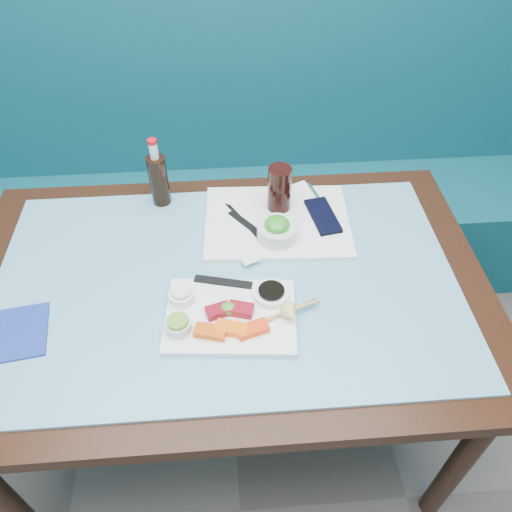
{
  "coord_description": "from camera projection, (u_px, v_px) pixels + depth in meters",
  "views": [
    {
      "loc": [
        0.01,
        0.57,
        1.75
      ],
      "look_at": [
        0.08,
        1.49,
        0.8
      ],
      "focal_mm": 35.0,
      "sensor_mm": 36.0,
      "label": 1
    }
  ],
  "objects": [
    {
      "name": "black_chopstick_a",
      "position": [
        244.0,
        223.0,
        1.45
      ],
      "size": [
        0.1,
        0.18,
        0.01
      ],
      "primitive_type": "cylinder",
      "rotation": [
        1.57,
        0.0,
        0.49
      ],
      "color": "black",
      "rests_on": "serving_tray"
    },
    {
      "name": "cola_bottle_neck",
      "position": [
        154.0,
        151.0,
        1.41
      ],
      "size": [
        0.03,
        0.03,
        0.05
      ],
      "primitive_type": "cylinder",
      "rotation": [
        0.0,
        0.0,
        -0.32
      ],
      "color": "silver",
      "rests_on": "cola_bottle_body"
    },
    {
      "name": "soy_fill",
      "position": [
        271.0,
        291.0,
        1.25
      ],
      "size": [
        0.09,
        0.09,
        0.01
      ],
      "primitive_type": "cylinder",
      "rotation": [
        0.0,
        0.0,
        0.37
      ],
      "color": "black",
      "rests_on": "soy_dish"
    },
    {
      "name": "wooden_chopstick_b",
      "position": [
        280.0,
        315.0,
        1.22
      ],
      "size": [
        0.19,
        0.1,
        0.01
      ],
      "primitive_type": "cylinder",
      "rotation": [
        1.57,
        0.0,
        -1.12
      ],
      "color": "#A6774E",
      "rests_on": "sashimi_plate"
    },
    {
      "name": "fork",
      "position": [
        315.0,
        194.0,
        1.54
      ],
      "size": [
        0.04,
        0.1,
        0.01
      ],
      "primitive_type": "cylinder",
      "rotation": [
        1.57,
        0.0,
        0.27
      ],
      "color": "white",
      "rests_on": "serving_tray"
    },
    {
      "name": "seaweed_garnish",
      "position": [
        228.0,
        308.0,
        1.22
      ],
      "size": [
        0.05,
        0.04,
        0.02
      ],
      "primitive_type": "ellipsoid",
      "rotation": [
        0.0,
        0.0,
        -0.12
      ],
      "color": "#428A1F",
      "rests_on": "sashimi_plate"
    },
    {
      "name": "wasabi_fill",
      "position": [
        177.0,
        321.0,
        1.17
      ],
      "size": [
        0.06,
        0.06,
        0.01
      ],
      "primitive_type": "cylinder",
      "rotation": [
        0.0,
        0.0,
        -0.23
      ],
      "color": "#71A133",
      "rests_on": "ramekin_wasabi"
    },
    {
      "name": "cola_bottle_cap",
      "position": [
        152.0,
        141.0,
        1.39
      ],
      "size": [
        0.03,
        0.03,
        0.01
      ],
      "primitive_type": "cylinder",
      "rotation": [
        0.0,
        0.0,
        -0.09
      ],
      "color": "red",
      "rests_on": "cola_bottle_neck"
    },
    {
      "name": "dining_table",
      "position": [
        228.0,
        302.0,
        1.39
      ],
      "size": [
        1.4,
        0.9,
        0.75
      ],
      "color": "black",
      "rests_on": "ground"
    },
    {
      "name": "wooden_chopstick_a",
      "position": [
        276.0,
        315.0,
        1.21
      ],
      "size": [
        0.23,
        0.08,
        0.01
      ],
      "primitive_type": "cylinder",
      "rotation": [
        1.57,
        0.0,
        -1.25
      ],
      "color": "tan",
      "rests_on": "sashimi_plate"
    },
    {
      "name": "salmon_mid",
      "position": [
        231.0,
        329.0,
        1.18
      ],
      "size": [
        0.08,
        0.06,
        0.02
      ],
      "primitive_type": "cube",
      "rotation": [
        0.0,
        0.0,
        -0.29
      ],
      "color": "#FB620A",
      "rests_on": "sashimi_plate"
    },
    {
      "name": "salmon_right",
      "position": [
        252.0,
        329.0,
        1.18
      ],
      "size": [
        0.08,
        0.06,
        0.02
      ],
      "primitive_type": "cube",
      "rotation": [
        0.0,
        0.0,
        0.29
      ],
      "color": "#FF3A0A",
      "rests_on": "sashimi_plate"
    },
    {
      "name": "ginger_fill",
      "position": [
        181.0,
        292.0,
        1.23
      ],
      "size": [
        0.06,
        0.06,
        0.01
      ],
      "primitive_type": "cylinder",
      "rotation": [
        0.0,
        0.0,
        -0.26
      ],
      "color": "#F9E1CD",
      "rests_on": "ramekin_ginger"
    },
    {
      "name": "black_chopstick_b",
      "position": [
        247.0,
        223.0,
        1.45
      ],
      "size": [
        0.1,
        0.17,
        0.01
      ],
      "primitive_type": "cylinder",
      "rotation": [
        1.57,
        0.0,
        0.51
      ],
      "color": "black",
      "rests_on": "serving_tray"
    },
    {
      "name": "booth_bench",
      "position": [
        223.0,
        194.0,
        2.18
      ],
      "size": [
        3.0,
        0.56,
        1.17
      ],
      "color": "#0E4E5A",
      "rests_on": "ground"
    },
    {
      "name": "seaweed_bowl",
      "position": [
        277.0,
        232.0,
        1.4
      ],
      "size": [
        0.11,
        0.11,
        0.04
      ],
      "primitive_type": "cylinder",
      "rotation": [
        0.0,
        0.0,
        -0.02
      ],
      "color": "silver",
      "rests_on": "serving_tray"
    },
    {
      "name": "tuna_left",
      "position": [
        218.0,
        311.0,
        1.22
      ],
      "size": [
        0.07,
        0.05,
        0.02
      ],
      "primitive_type": "cube",
      "rotation": [
        0.0,
        0.0,
        0.3
      ],
      "color": "maroon",
      "rests_on": "sashimi_plate"
    },
    {
      "name": "cola_bottle_body",
      "position": [
        159.0,
        180.0,
        1.49
      ],
      "size": [
        0.07,
        0.07,
        0.16
      ],
      "primitive_type": "cylinder",
      "rotation": [
        0.0,
        0.0,
        -0.18
      ],
      "color": "black",
      "rests_on": "glass_top"
    },
    {
      "name": "soy_dish",
      "position": [
        271.0,
        294.0,
        1.26
      ],
      "size": [
        0.09,
        0.09,
        0.02
      ],
      "primitive_type": "cylinder",
      "rotation": [
        0.0,
        0.0,
        0.03
      ],
      "color": "white",
      "rests_on": "sashimi_plate"
    },
    {
      "name": "tuna_right",
      "position": [
        241.0,
        309.0,
        1.22
      ],
      "size": [
        0.07,
        0.05,
        0.02
      ],
      "primitive_type": "cube",
      "rotation": [
        0.0,
        0.0,
        -0.28
      ],
      "color": "maroon",
      "rests_on": "sashimi_plate"
    },
    {
      "name": "serving_tray",
      "position": [
        277.0,
        222.0,
        1.47
      ],
      "size": [
        0.44,
        0.34,
        0.02
      ],
      "primitive_type": "cube",
      "rotation": [
        0.0,
        0.0,
        -0.05
      ],
      "color": "white",
      "rests_on": "glass_top"
    },
    {
      "name": "ramekin_wasabi",
      "position": [
        178.0,
        326.0,
        1.18
      ],
      "size": [
        0.06,
        0.06,
        0.03
      ],
      "primitive_type": "cylinder",
      "rotation": [
        0.0,
        0.0,
        -0.02
      ],
      "color": "silver",
      "rests_on": "sashimi_plate"
    },
    {
      "name": "sashimi_plate",
      "position": [
        231.0,
        316.0,
        1.23
      ],
      "size": [
        0.34,
        0.25,
        0.02
      ],
      "primitive_type": "cube",
      "rotation": [
        0.0,
        0.0,
        -0.09
      ],
      "color": "white",
      "rests_on": "glass_top"
    },
    {
      "name": "ramekin_ginger",
      "position": [
        182.0,
        296.0,
        1.24
      ],
      "size": [
        0.07,
        0.07,
        0.03
      ],
      "primitive_type": "cylinder",
      "rotation": [
        0.0,
        0.0,
        -0.1
      ],
      "color": "white",
      "rests_on": "sashimi_plate"
    },
    {
      "name": "salmon_left",
      "position": [
        210.0,
        332.0,
        1.17
      ],
      "size": [
        0.08,
        0.05,
        0.02
      ],
      "primitive_type": "cube",
      "rotation": [
        0.0,
        0.0,
        -0.26
      ],
      "color": "#E24E09",
      "rests_on": "sashimi_plate"
    },
    {
      "name": "paper_placemat",
      "position": [
        277.0,
        219.0,
        1.46
      ],
      "size": [
        0.41,
        0.36,
        0.0
      ],
      "primitive_type": "cube",
      "rotation": [
        0.0,
        0.0,
        0.43
      ],
      "color": "white",
      "rests_on": "serving_tray"
    },
    {
      "name": "cola_glass",
      "position": [
        279.0,
        189.0,
        1.45
      ],
      "size": [
        0.09,
        0.09,
        0.14
      ],
      "primitive_type": "cylinder",
      "rotation": [
        0.0,
        0.0,
        0.33
      ],
      "color": "black",
      "rests_on": "serving_tray"
    },
    {
      "name": "tray_sleeve",
      "position": [
        245.0,
        223.0,
        1.45
      ],
      "size": [
        0.1,
        0.12,
        0.0
      ],
      "primitive_type": "cube",
      "rotation": [
        0.0,
        0.0,
        0.65
      ],
      "color": "black",
      "rests_on": "serving_tray"
    },
    {
      "name": "seaweed_salad",
      "position": [
        277.0,
        224.0,
        1.38
      ],
      "size": [
        0.09,
        0.09,
        0.04
      ],
      "primitive_type": "ellipsoid",
      "rotation": [
        0.0,
        0.0,
        0.3
      ],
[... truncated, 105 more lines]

